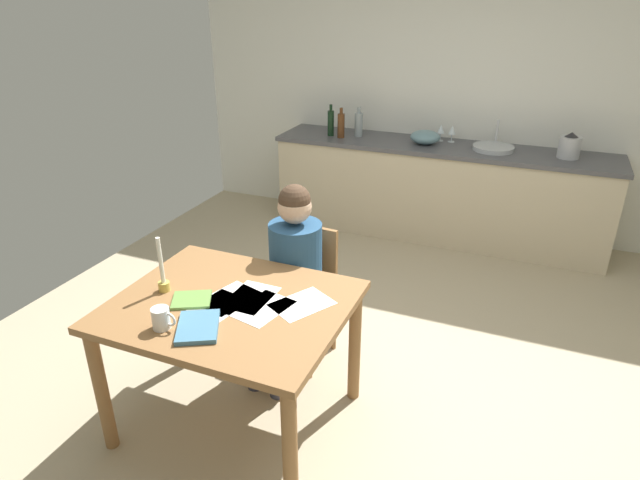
{
  "coord_description": "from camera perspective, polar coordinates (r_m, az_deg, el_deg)",
  "views": [
    {
      "loc": [
        0.84,
        -2.7,
        2.21
      ],
      "look_at": [
        -0.28,
        -0.01,
        0.85
      ],
      "focal_mm": 30.37,
      "sensor_mm": 36.0,
      "label": 1
    }
  ],
  "objects": [
    {
      "name": "ground_plane",
      "position": [
        3.6,
        4.21,
        -13.37
      ],
      "size": [
        5.2,
        5.2,
        0.04
      ],
      "primitive_type": "cube",
      "color": "tan"
    },
    {
      "name": "wall_back",
      "position": [
        5.44,
        13.82,
        14.68
      ],
      "size": [
        5.2,
        0.12,
        2.6
      ],
      "primitive_type": "cube",
      "color": "silver",
      "rests_on": "ground"
    },
    {
      "name": "kitchen_counter",
      "position": [
        5.31,
        12.22,
        5.07
      ],
      "size": [
        3.1,
        0.64,
        0.9
      ],
      "color": "beige",
      "rests_on": "ground"
    },
    {
      "name": "dining_table",
      "position": [
        2.85,
        -9.27,
        -8.41
      ],
      "size": [
        1.17,
        0.98,
        0.77
      ],
      "color": "olive",
      "rests_on": "ground"
    },
    {
      "name": "chair_at_table",
      "position": [
        3.46,
        -1.85,
        -5.03
      ],
      "size": [
        0.43,
        0.43,
        0.86
      ],
      "color": "olive",
      "rests_on": "ground"
    },
    {
      "name": "person_seated",
      "position": [
        3.25,
        -3.14,
        -3.15
      ],
      "size": [
        0.35,
        0.61,
        1.19
      ],
      "color": "navy",
      "rests_on": "ground"
    },
    {
      "name": "coffee_mug",
      "position": [
        2.64,
        -16.36,
        -7.93
      ],
      "size": [
        0.13,
        0.08,
        0.11
      ],
      "color": "white",
      "rests_on": "dining_table"
    },
    {
      "name": "candlestick",
      "position": [
        2.93,
        -16.25,
        -3.65
      ],
      "size": [
        0.06,
        0.06,
        0.31
      ],
      "color": "gold",
      "rests_on": "dining_table"
    },
    {
      "name": "book_magazine",
      "position": [
        2.61,
        -12.73,
        -8.92
      ],
      "size": [
        0.29,
        0.32,
        0.02
      ],
      "primitive_type": "cube",
      "rotation": [
        0.0,
        0.0,
        0.5
      ],
      "color": "teal",
      "rests_on": "dining_table"
    },
    {
      "name": "book_cookery",
      "position": [
        2.83,
        -13.37,
        -6.15
      ],
      "size": [
        0.25,
        0.24,
        0.02
      ],
      "primitive_type": "cube",
      "rotation": [
        0.0,
        0.0,
        0.49
      ],
      "color": "#618B3E",
      "rests_on": "dining_table"
    },
    {
      "name": "paper_letter",
      "position": [
        2.74,
        -1.92,
        -6.76
      ],
      "size": [
        0.33,
        0.36,
        0.0
      ],
      "primitive_type": "cube",
      "rotation": [
        0.0,
        0.0,
        -0.52
      ],
      "color": "white",
      "rests_on": "dining_table"
    },
    {
      "name": "paper_bill",
      "position": [
        2.72,
        -6.06,
        -7.14
      ],
      "size": [
        0.27,
        0.33,
        0.0
      ],
      "primitive_type": "cube",
      "rotation": [
        0.0,
        0.0,
        -0.22
      ],
      "color": "white",
      "rests_on": "dining_table"
    },
    {
      "name": "paper_envelope",
      "position": [
        2.76,
        -10.82,
        -6.96
      ],
      "size": [
        0.26,
        0.33,
        0.0
      ],
      "primitive_type": "cube",
      "rotation": [
        0.0,
        0.0,
        -0.2
      ],
      "color": "white",
      "rests_on": "dining_table"
    },
    {
      "name": "paper_receipt",
      "position": [
        2.82,
        -7.33,
        -5.99
      ],
      "size": [
        0.21,
        0.3,
        0.0
      ],
      "primitive_type": "cube",
      "rotation": [
        0.0,
        0.0,
        -0.01
      ],
      "color": "white",
      "rests_on": "dining_table"
    },
    {
      "name": "paper_notice",
      "position": [
        2.82,
        -9.51,
        -6.07
      ],
      "size": [
        0.29,
        0.34,
        0.0
      ],
      "primitive_type": "cube",
      "rotation": [
        0.0,
        0.0,
        -0.29
      ],
      "color": "white",
      "rests_on": "dining_table"
    },
    {
      "name": "sink_unit",
      "position": [
        5.12,
        17.8,
        9.25
      ],
      "size": [
        0.36,
        0.36,
        0.24
      ],
      "color": "#B2B7BC",
      "rests_on": "kitchen_counter"
    },
    {
      "name": "bottle_oil",
      "position": [
        5.37,
        1.14,
        12.27
      ],
      "size": [
        0.06,
        0.06,
        0.3
      ],
      "color": "black",
      "rests_on": "kitchen_counter"
    },
    {
      "name": "bottle_vinegar",
      "position": [
        5.3,
        2.23,
        12.01
      ],
      "size": [
        0.07,
        0.07,
        0.29
      ],
      "color": "#593319",
      "rests_on": "kitchen_counter"
    },
    {
      "name": "bottle_wine_red",
      "position": [
        5.36,
        4.09,
        12.09
      ],
      "size": [
        0.08,
        0.08,
        0.28
      ],
      "color": "#8C999E",
      "rests_on": "kitchen_counter"
    },
    {
      "name": "mixing_bowl",
      "position": [
        5.18,
        11.02,
        10.59
      ],
      "size": [
        0.27,
        0.27,
        0.12
      ],
      "primitive_type": "ellipsoid",
      "color": "#668C99",
      "rests_on": "kitchen_counter"
    },
    {
      "name": "stovetop_kettle",
      "position": [
        5.09,
        24.81,
        8.94
      ],
      "size": [
        0.18,
        0.18,
        0.22
      ],
      "color": "#B7BABF",
      "rests_on": "kitchen_counter"
    },
    {
      "name": "wine_glass_near_sink",
      "position": [
        5.28,
        13.76,
        11.15
      ],
      "size": [
        0.07,
        0.07,
        0.15
      ],
      "color": "silver",
      "rests_on": "kitchen_counter"
    },
    {
      "name": "wine_glass_by_kettle",
      "position": [
        5.3,
        12.63,
        11.3
      ],
      "size": [
        0.07,
        0.07,
        0.15
      ],
      "color": "silver",
      "rests_on": "kitchen_counter"
    }
  ]
}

